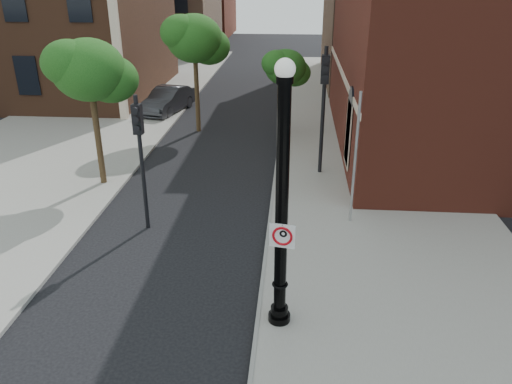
# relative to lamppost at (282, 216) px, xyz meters

# --- Properties ---
(ground) EXTENTS (120.00, 120.00, 0.00)m
(ground) POSITION_rel_lamppost_xyz_m (-2.58, 0.41, -2.97)
(ground) COLOR black
(ground) RESTS_ON ground
(sidewalk_right) EXTENTS (8.00, 60.00, 0.12)m
(sidewalk_right) POSITION_rel_lamppost_xyz_m (3.42, 10.41, -2.91)
(sidewalk_right) COLOR gray
(sidewalk_right) RESTS_ON ground
(sidewalk_left) EXTENTS (10.00, 50.00, 0.12)m
(sidewalk_left) POSITION_rel_lamppost_xyz_m (-11.58, 18.41, -2.91)
(sidewalk_left) COLOR gray
(sidewalk_left) RESTS_ON ground
(curb_edge) EXTENTS (0.10, 60.00, 0.14)m
(curb_edge) POSITION_rel_lamppost_xyz_m (-0.53, 10.41, -2.90)
(curb_edge) COLOR gray
(curb_edge) RESTS_ON ground
(lamppost) EXTENTS (0.54, 0.54, 6.43)m
(lamppost) POSITION_rel_lamppost_xyz_m (0.00, 0.00, 0.00)
(lamppost) COLOR black
(lamppost) RESTS_ON ground
(no_parking_sign) EXTENTS (0.58, 0.14, 0.59)m
(no_parking_sign) POSITION_rel_lamppost_xyz_m (0.03, -0.16, -0.40)
(no_parking_sign) COLOR white
(no_parking_sign) RESTS_ON ground
(parked_car) EXTENTS (2.62, 4.88, 1.53)m
(parked_car) POSITION_rel_lamppost_xyz_m (-7.50, 19.38, -2.21)
(parked_car) COLOR #2C2C30
(parked_car) RESTS_ON ground
(traffic_signal_left) EXTENTS (0.30, 0.38, 4.54)m
(traffic_signal_left) POSITION_rel_lamppost_xyz_m (-4.62, 4.66, 0.09)
(traffic_signal_left) COLOR black
(traffic_signal_left) RESTS_ON ground
(traffic_signal_right) EXTENTS (0.35, 0.44, 5.31)m
(traffic_signal_right) POSITION_rel_lamppost_xyz_m (1.35, 9.96, 0.61)
(traffic_signal_right) COLOR black
(traffic_signal_right) RESTS_ON ground
(utility_pole) EXTENTS (0.09, 0.09, 4.59)m
(utility_pole) POSITION_rel_lamppost_xyz_m (2.22, 5.51, -0.68)
(utility_pole) COLOR #999999
(utility_pole) RESTS_ON ground
(street_tree_a) EXTENTS (3.20, 2.89, 5.76)m
(street_tree_a) POSITION_rel_lamppost_xyz_m (-7.38, 8.18, 1.58)
(street_tree_a) COLOR #362615
(street_tree_a) RESTS_ON ground
(street_tree_b) EXTENTS (3.35, 3.03, 6.03)m
(street_tree_b) POSITION_rel_lamppost_xyz_m (-4.91, 15.79, 1.80)
(street_tree_b) COLOR #362615
(street_tree_b) RESTS_ON ground
(street_tree_c) EXTENTS (2.46, 2.23, 4.44)m
(street_tree_c) POSITION_rel_lamppost_xyz_m (-0.30, 15.28, 0.52)
(street_tree_c) COLOR #362615
(street_tree_c) RESTS_ON ground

